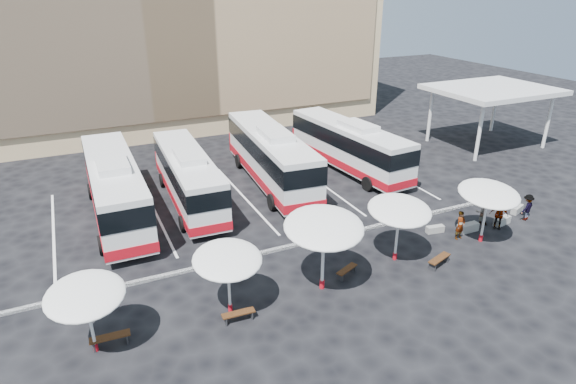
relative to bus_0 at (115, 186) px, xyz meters
name	(u,v)px	position (x,y,z in m)	size (l,w,h in m)	color
ground	(294,251)	(8.19, -8.50, -2.11)	(120.00, 120.00, 0.00)	black
service_canopy	(492,91)	(32.19, 1.50, 2.76)	(10.00, 8.00, 5.20)	silver
curb_divider	(291,246)	(8.19, -8.00, -2.03)	(34.00, 0.25, 0.15)	black
bay_lines	(244,197)	(8.19, -0.50, -2.10)	(24.15, 12.00, 0.01)	white
bus_0	(115,186)	(0.00, 0.00, 0.00)	(3.11, 13.01, 4.12)	silver
bus_1	(188,175)	(4.62, 0.32, -0.17)	(3.14, 12.04, 3.79)	silver
bus_2	(271,155)	(10.92, 1.20, 0.07)	(3.93, 13.63, 4.27)	silver
bus_3	(349,144)	(17.49, 1.22, -0.06)	(3.77, 12.80, 4.00)	silver
sunshade_0	(85,296)	(-2.39, -12.16, 0.56)	(3.01, 3.05, 3.14)	silver
sunshade_1	(227,260)	(3.32, -12.00, 0.58)	(3.06, 3.10, 3.16)	silver
sunshade_2	(324,227)	(7.91, -12.17, 1.21)	(4.50, 4.53, 3.90)	silver
sunshade_3	(400,210)	(12.69, -11.48, 0.80)	(3.86, 3.89, 3.42)	silver
sunshade_4	(489,194)	(18.35, -11.93, 0.84)	(4.05, 4.08, 3.47)	silver
wood_bench_0	(110,338)	(-1.81, -12.10, -1.74)	(1.60, 0.51, 0.48)	#321B0B
wood_bench_1	(238,314)	(3.42, -12.81, -1.77)	(1.47, 0.46, 0.45)	#321B0B
wood_bench_2	(347,270)	(9.54, -11.77, -1.78)	(1.40, 0.89, 0.42)	#321B0B
wood_bench_3	(439,260)	(14.39, -12.98, -1.74)	(1.61, 0.89, 0.48)	#321B0B
conc_bench_0	(435,229)	(16.69, -10.00, -1.90)	(1.08, 0.36, 0.40)	gray
conc_bench_1	(468,228)	(18.51, -10.74, -1.86)	(1.34, 0.45, 0.50)	gray
conc_bench_2	(502,221)	(21.09, -10.92, -1.88)	(1.23, 0.41, 0.46)	gray
conc_bench_3	(517,209)	(23.29, -10.09, -1.90)	(1.12, 0.37, 0.42)	gray
passenger_0	(460,225)	(17.42, -11.16, -1.25)	(0.63, 0.41, 1.72)	black
passenger_1	(483,212)	(19.94, -10.37, -1.30)	(0.79, 0.61, 1.62)	black
passenger_2	(499,215)	(20.41, -11.15, -1.21)	(1.05, 0.44, 1.79)	black
passenger_3	(527,207)	(22.90, -11.05, -1.26)	(1.09, 0.63, 1.69)	black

